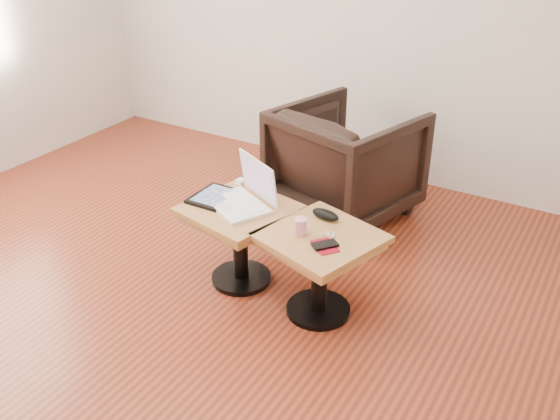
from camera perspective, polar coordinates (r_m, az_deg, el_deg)
The scene contains 11 objects.
room_shell at distance 2.49m, azimuth -13.35°, elevation 13.67°, with size 4.52×4.52×2.71m.
side_table_left at distance 3.25m, azimuth -3.72°, elevation -1.46°, with size 0.58×0.58×0.45m.
side_table_right at distance 3.01m, azimuth 3.69°, elevation -4.13°, with size 0.62×0.62×0.45m.
laptop at distance 3.19m, azimuth -3.32°, elevation 1.25°, with size 0.42×0.39×0.24m.
tablet at distance 3.29m, azimuth -6.03°, elevation 1.23°, with size 0.21×0.26×0.02m.
charging_adapter at distance 3.43m, azimuth -3.60°, elevation 2.62°, with size 0.04×0.04×0.03m, color white.
glasses_case at distance 3.08m, azimuth 4.19°, elevation -0.41°, with size 0.15×0.07×0.05m, color black.
striped_cup at distance 2.93m, azimuth 1.86°, elevation -1.53°, with size 0.06×0.06×0.08m, color #C73269.
earbuds_tangle at distance 2.95m, azimuth 4.53°, elevation -2.22°, with size 0.07×0.05×0.01m.
phone_on_sleeve at distance 2.85m, azimuth 4.12°, elevation -3.26°, with size 0.16×0.15×0.02m.
armchair at distance 3.95m, azimuth 6.04°, elevation 4.38°, with size 0.76×0.78×0.71m, color black.
Camera 1 is at (1.69, -1.73, 1.95)m, focal length 40.00 mm.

